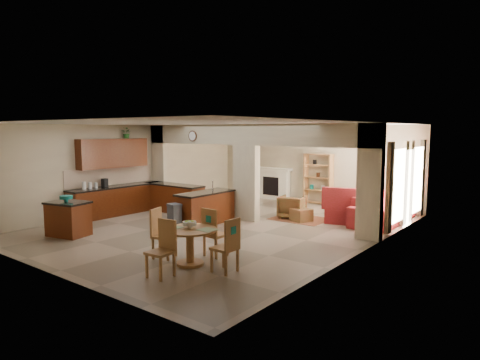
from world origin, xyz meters
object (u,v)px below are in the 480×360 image
Objects in this scene: sofa at (384,208)px; armchair at (292,207)px; dining_table at (190,241)px; kitchen_island at (68,219)px.

sofa is 2.62m from armchair.
armchair is (-0.75, 5.12, -0.15)m from dining_table.
armchair is at bearing 113.55° from sofa.
dining_table is at bearing 163.96° from sofa.
kitchen_island reaches higher than sofa.
armchair is (3.31, 5.29, -0.09)m from kitchen_island.
armchair is (-2.37, -1.10, -0.08)m from sofa.
kitchen_island is 0.40× the size of sofa.
kitchen_island is 1.51× the size of armchair.
kitchen_island is 4.06m from dining_table.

